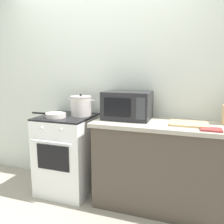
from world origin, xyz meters
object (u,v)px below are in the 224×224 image
Objects in this scene: stove at (67,154)px; frying_pan at (55,115)px; oven_mitt at (211,129)px; stock_pot at (81,106)px; microwave at (127,105)px; cutting_board at (189,124)px.

frying_pan is (-0.08, -0.11, 0.48)m from stove.
stove is 5.11× the size of oven_mitt.
stock_pot is at bearing 170.28° from oven_mitt.
stove is 1.63m from oven_mitt.
microwave is (0.72, 0.08, 0.61)m from stove.
frying_pan is at bearing -175.75° from cutting_board.
frying_pan is 0.82m from microwave.
frying_pan is at bearing -125.77° from stove.
frying_pan reaches higher than stove.
oven_mitt is at bearing -1.89° from frying_pan.
oven_mitt is (0.19, -0.16, -0.00)m from cutting_board.
stock_pot is (0.16, 0.08, 0.58)m from stove.
cutting_board reaches higher than oven_mitt.
frying_pan is at bearing -141.57° from stock_pot.
stock_pot is at bearing 26.85° from stove.
oven_mitt is at bearing -39.83° from cutting_board.
microwave is 0.66m from cutting_board.
oven_mitt is (1.39, -0.24, -0.11)m from stock_pot.
cutting_board reaches higher than stove.
stove is 2.56× the size of cutting_board.
frying_pan reaches higher than cutting_board.
frying_pan is (-0.23, -0.18, -0.09)m from stock_pot.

